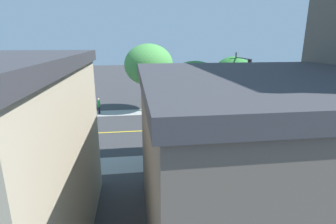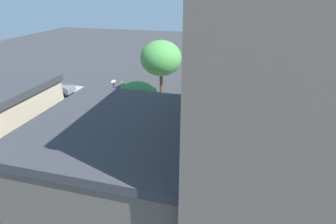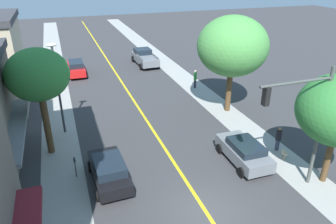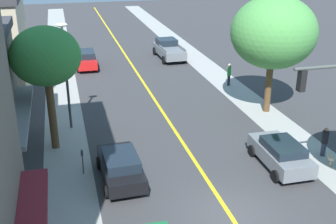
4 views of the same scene
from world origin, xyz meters
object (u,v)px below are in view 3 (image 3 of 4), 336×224
Objects in this scene: street_tree_right_corner at (233,46)px; pedestrian_black_shirt at (278,138)px; street_tree_left_far at (38,75)px; small_dog at (284,153)px; red_sedan_left_curb at (76,68)px; grey_sedan_right_curb at (244,151)px; grey_pickup_truck at (145,57)px; parking_meter at (75,165)px; street_lamp at (57,80)px; traffic_light_mast at (305,115)px; black_sedan_left_curb at (109,170)px; pedestrian_green_shirt at (195,78)px.

pedestrian_black_shirt is at bearing -89.96° from street_tree_right_corner.
small_dog is at bearing -22.22° from street_tree_left_far.
red_sedan_left_curb is 23.16m from grey_sedan_right_curb.
red_sedan_left_curb is at bearing 22.19° from grey_sedan_right_curb.
grey_pickup_truck is (11.39, 17.52, -4.46)m from street_tree_left_far.
red_sedan_left_curb is (1.69, 19.69, -0.05)m from parking_meter.
grey_sedan_right_curb is at bearing -10.56° from parking_meter.
street_lamp reaches higher than red_sedan_left_curb.
grey_pickup_truck reaches higher than pedestrian_black_shirt.
grey_sedan_right_curb is (11.47, -5.33, -4.59)m from street_tree_left_far.
grey_pickup_truck is at bearing -87.01° from traffic_light_mast.
black_sedan_left_curb reaches higher than grey_sedan_right_curb.
black_sedan_left_curb is at bearing -21.71° from traffic_light_mast.
red_sedan_left_curb is 1.10× the size of black_sedan_left_curb.
grey_sedan_right_curb is (-1.27, 3.03, -3.71)m from traffic_light_mast.
street_tree_left_far is 1.05× the size of street_lamp.
street_tree_right_corner is 8.24m from pedestrian_black_shirt.
pedestrian_black_shirt is (0.00, -6.81, -4.65)m from street_tree_right_corner.
street_tree_right_corner is 16.48m from grey_pickup_truck.
parking_meter is at bearing -77.29° from small_dog.
pedestrian_green_shirt is at bearing -9.91° from grey_sedan_right_curb.
street_tree_right_corner is 1.15× the size of traffic_light_mast.
grey_sedan_right_curb is at bearing -158.08° from red_sedan_left_curb.
pedestrian_green_shirt is at bearing 94.11° from street_tree_right_corner.
grey_sedan_right_curb reaches higher than small_dog.
street_lamp is at bearing -78.75° from pedestrian_black_shirt.
street_tree_right_corner is at bearing 118.39° from pedestrian_green_shirt.
parking_meter is at bearing -157.40° from street_tree_right_corner.
small_dog is (-0.21, -7.80, -5.15)m from street_tree_right_corner.
grey_pickup_truck is 9.95m from pedestrian_green_shirt.
street_lamp reaches higher than black_sedan_left_curb.
grey_pickup_truck is at bearing -132.14° from pedestrian_black_shirt.
black_sedan_left_curb is 2.34× the size of pedestrian_green_shirt.
red_sedan_left_curb is 8.44m from grey_pickup_truck.
pedestrian_black_shirt is (13.42, -7.40, -3.22)m from street_lamp.
street_lamp is 13.54m from grey_sedan_right_curb.
street_tree_right_corner is 13.50m from street_lamp.
pedestrian_black_shirt is at bearing 116.21° from pedestrian_green_shirt.
street_tree_right_corner is at bearing -170.15° from grey_pickup_truck.
street_lamp is (-13.41, 0.60, -1.43)m from street_tree_right_corner.
small_dog is (2.82, -23.32, -0.52)m from grey_pickup_truck.
street_tree_left_far is at bearing 33.36° from black_sedan_left_curb.
parking_meter is at bearing -55.86° from pedestrian_black_shirt.
pedestrian_black_shirt is (0.43, -12.73, -0.11)m from pedestrian_green_shirt.
parking_meter is at bearing -86.66° from street_lamp.
traffic_light_mast reaches higher than pedestrian_black_shirt.
street_tree_left_far is at bearing 111.43° from parking_meter.
grey_pickup_truck reaches higher than black_sedan_left_curb.
pedestrian_black_shirt is (2.94, 0.51, 0.10)m from grey_sedan_right_curb.
pedestrian_green_shirt is at bearing -42.41° from black_sedan_left_curb.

